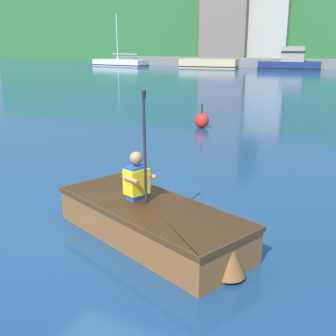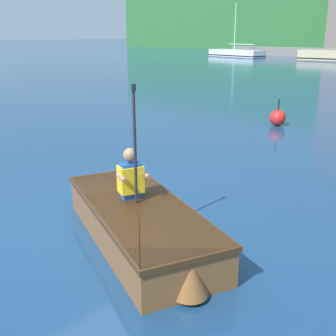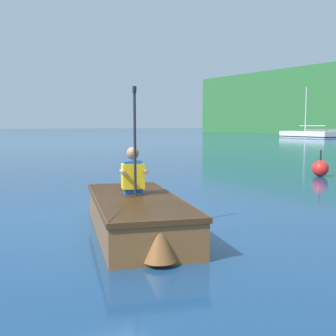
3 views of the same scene
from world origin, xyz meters
name	(u,v)px [view 3 (image 3 of 3)]	position (x,y,z in m)	size (l,w,h in m)	color
ground_plane	(103,222)	(0.00, 0.00, 0.00)	(300.00, 300.00, 0.00)	navy
moored_boat_dock_center_far	(307,135)	(-23.40, 36.64, 0.34)	(6.75, 2.82, 5.50)	white
rowboat_foreground	(137,213)	(0.87, 0.06, 0.26)	(2.96, 1.99, 0.47)	brown
person_paddler	(133,172)	(0.58, 0.17, 0.76)	(0.42, 0.43, 1.42)	#1E4CA5
channel_buoy	(320,168)	(-1.43, 7.27, 0.22)	(0.44, 0.44, 0.72)	red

